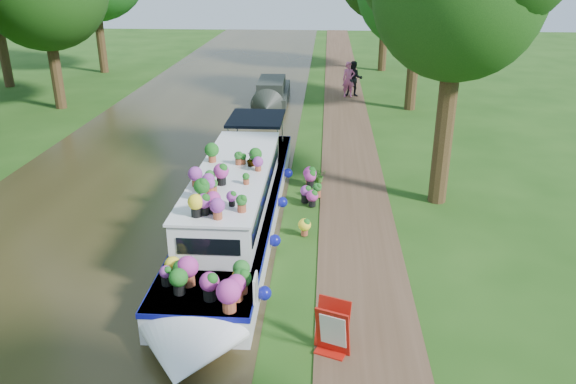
{
  "coord_description": "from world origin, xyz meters",
  "views": [
    {
      "loc": [
        0.21,
        -13.7,
        7.1
      ],
      "look_at": [
        -0.76,
        0.28,
        1.3
      ],
      "focal_mm": 35.0,
      "sensor_mm": 36.0,
      "label": 1
    }
  ],
  "objects_px": {
    "second_boat": "(272,92)",
    "pedestrian_pink": "(349,79)",
    "plant_boat": "(234,204)",
    "sandwich_board": "(333,331)",
    "pedestrian_dark": "(354,79)"
  },
  "relations": [
    {
      "from": "pedestrian_pink",
      "to": "sandwich_board",
      "type": "bearing_deg",
      "value": -101.85
    },
    {
      "from": "plant_boat",
      "to": "sandwich_board",
      "type": "relative_size",
      "value": 12.75
    },
    {
      "from": "pedestrian_dark",
      "to": "second_boat",
      "type": "bearing_deg",
      "value": -162.18
    },
    {
      "from": "sandwich_board",
      "to": "pedestrian_pink",
      "type": "distance_m",
      "value": 22.27
    },
    {
      "from": "pedestrian_pink",
      "to": "plant_boat",
      "type": "bearing_deg",
      "value": -111.42
    },
    {
      "from": "sandwich_board",
      "to": "pedestrian_dark",
      "type": "relative_size",
      "value": 0.55
    },
    {
      "from": "sandwich_board",
      "to": "pedestrian_pink",
      "type": "relative_size",
      "value": 0.55
    },
    {
      "from": "second_boat",
      "to": "pedestrian_pink",
      "type": "distance_m",
      "value": 4.37
    },
    {
      "from": "plant_boat",
      "to": "pedestrian_pink",
      "type": "bearing_deg",
      "value": 77.93
    },
    {
      "from": "plant_boat",
      "to": "second_boat",
      "type": "bearing_deg",
      "value": 91.8
    },
    {
      "from": "pedestrian_dark",
      "to": "pedestrian_pink",
      "type": "bearing_deg",
      "value": -152.83
    },
    {
      "from": "sandwich_board",
      "to": "pedestrian_pink",
      "type": "height_order",
      "value": "pedestrian_pink"
    },
    {
      "from": "plant_boat",
      "to": "pedestrian_dark",
      "type": "relative_size",
      "value": 6.97
    },
    {
      "from": "plant_boat",
      "to": "sandwich_board",
      "type": "bearing_deg",
      "value": -62.02
    },
    {
      "from": "sandwich_board",
      "to": "pedestrian_dark",
      "type": "height_order",
      "value": "pedestrian_dark"
    }
  ]
}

